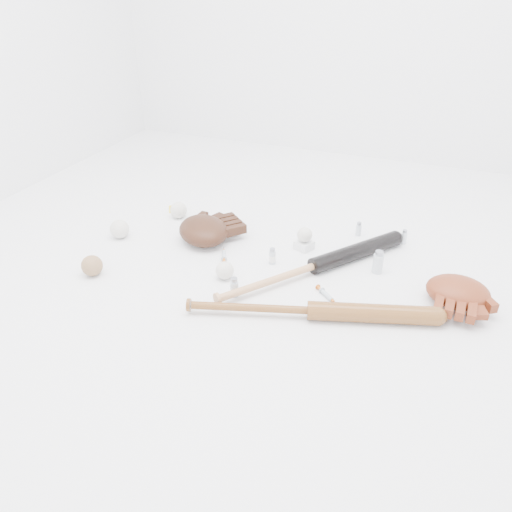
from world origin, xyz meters
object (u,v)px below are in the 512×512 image
(bat_wood, at_px, (310,310))
(glove_dark, at_px, (203,230))
(bat_dark, at_px, (314,266))
(pedestal, at_px, (304,245))

(bat_wood, height_order, glove_dark, glove_dark)
(bat_dark, xyz_separation_m, pedestal, (-0.09, 0.17, -0.02))
(glove_dark, bearing_deg, pedestal, 52.98)
(bat_wood, distance_m, glove_dark, 0.69)
(glove_dark, bearing_deg, bat_dark, 32.36)
(bat_wood, relative_size, glove_dark, 3.04)
(bat_dark, bearing_deg, glove_dark, 118.60)
(bat_dark, relative_size, glove_dark, 3.10)
(pedestal, bearing_deg, bat_dark, -61.47)
(pedestal, bearing_deg, glove_dark, -167.90)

